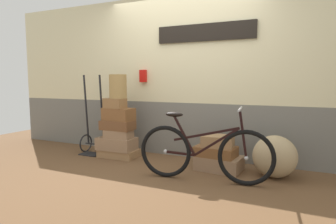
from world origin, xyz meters
name	(u,v)px	position (x,y,z in m)	size (l,w,h in m)	color
ground	(161,171)	(0.00, 0.00, -0.03)	(8.80, 5.20, 0.06)	brown
station_building	(185,76)	(0.01, 0.85, 1.28)	(6.80, 0.74, 2.55)	slate
suitcase_0	(119,153)	(-0.90, 0.30, 0.06)	(0.60, 0.37, 0.12)	#9E754C
suitcase_1	(117,144)	(-0.91, 0.27, 0.22)	(0.60, 0.35, 0.19)	#937051
suitcase_2	(119,134)	(-0.87, 0.25, 0.38)	(0.41, 0.27, 0.13)	#937051
suitcase_3	(118,125)	(-0.89, 0.27, 0.51)	(0.51, 0.30, 0.15)	brown
suitcase_4	(119,114)	(-0.88, 0.29, 0.69)	(0.48, 0.28, 0.20)	brown
suitcase_5	(115,103)	(-0.92, 0.25, 0.86)	(0.34, 0.20, 0.15)	olive
suitcase_6	(219,163)	(0.73, 0.30, 0.09)	(0.60, 0.41, 0.19)	#937051
suitcase_7	(216,151)	(0.69, 0.28, 0.26)	(0.54, 0.36, 0.13)	brown
suitcase_8	(218,141)	(0.72, 0.28, 0.40)	(0.41, 0.30, 0.15)	#9E754C
wicker_basket	(118,86)	(-0.88, 0.27, 1.12)	(0.27, 0.27, 0.37)	#A8844C
luggage_trolley	(94,136)	(-1.40, 0.31, 0.29)	(0.40, 0.37, 1.30)	black
burlap_sack	(275,157)	(1.44, 0.28, 0.27)	(0.54, 0.46, 0.53)	tan
bicycle	(204,153)	(0.68, -0.22, 0.35)	(1.63, 0.46, 0.90)	black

